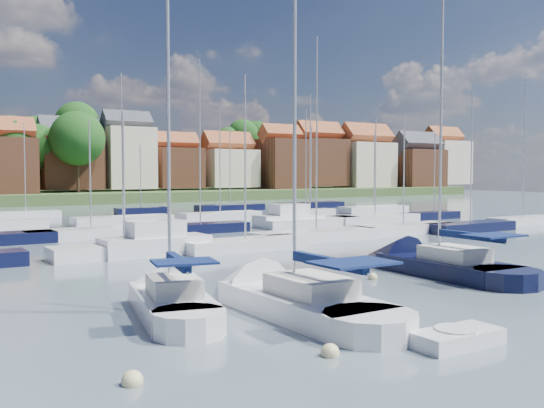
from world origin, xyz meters
TOP-DOWN VIEW (x-y plane):
  - ground at (0.00, 40.00)m, footprint 260.00×260.00m
  - sailboat_left at (-10.93, 4.81)m, footprint 4.48×9.61m
  - sailboat_centre at (-6.99, 2.89)m, footprint 3.22×11.90m
  - sailboat_navy at (4.46, 5.91)m, footprint 3.69×12.02m
  - tender at (-5.36, -4.43)m, footprint 3.01×1.47m
  - buoy_a at (-14.93, -2.30)m, footprint 0.55×0.55m
  - buoy_b at (-9.27, -3.13)m, footprint 0.55×0.55m
  - buoy_c at (-5.45, -0.17)m, footprint 0.47×0.47m
  - buoy_e at (0.38, 5.62)m, footprint 0.48×0.48m
  - marina_field at (1.91, 35.15)m, footprint 79.62×41.41m

SIDE VIEW (x-z plane):
  - ground at x=0.00m, z-range 0.00..0.00m
  - buoy_a at x=-14.93m, z-range -0.27..0.27m
  - buoy_b at x=-9.27m, z-range -0.27..0.27m
  - buoy_c at x=-5.45m, z-range -0.24..0.24m
  - buoy_e at x=0.38m, z-range -0.24..0.24m
  - tender at x=-5.36m, z-range -0.07..0.57m
  - sailboat_centre at x=-6.99m, z-range -7.71..8.42m
  - sailboat_navy at x=4.46m, z-range -7.88..8.58m
  - sailboat_left at x=-10.93m, z-range -6.01..6.74m
  - marina_field at x=1.91m, z-range -7.53..8.40m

